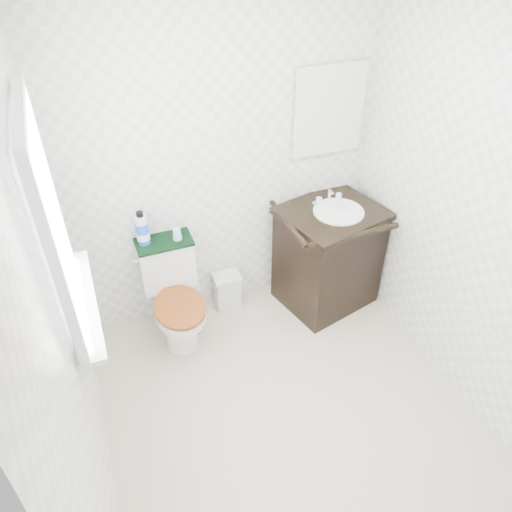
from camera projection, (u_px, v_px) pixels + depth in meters
floor at (291, 413)px, 3.16m from camera, size 2.40×2.40×0.00m
wall_back at (224, 161)px, 3.32m from camera, size 2.40×0.00×2.40m
wall_front at (468, 490)px, 1.54m from camera, size 2.40×0.00×2.40m
wall_left at (67, 323)px, 2.11m from camera, size 0.00×2.40×2.40m
wall_right at (482, 220)px, 2.75m from camera, size 0.00×2.40×2.40m
window at (50, 223)px, 2.09m from camera, size 0.02×0.70×0.90m
mirror at (329, 110)px, 3.36m from camera, size 0.50×0.02×0.60m
toilet at (174, 298)px, 3.54m from camera, size 0.39×0.61×0.73m
vanity at (328, 255)px, 3.77m from camera, size 0.81×0.74×0.92m
trash_bin at (227, 290)px, 3.87m from camera, size 0.21×0.17×0.30m
towel at (164, 242)px, 3.38m from camera, size 0.38×0.22×0.02m
mouthwash_bottle at (142, 229)px, 3.29m from camera, size 0.08×0.08×0.24m
cup at (177, 234)px, 3.37m from camera, size 0.06×0.06×0.08m
soap_bar at (317, 202)px, 3.61m from camera, size 0.07×0.05×0.02m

